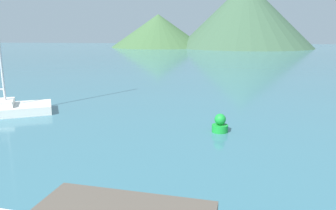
# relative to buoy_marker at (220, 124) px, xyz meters

# --- Properties ---
(buoy_marker) EXTENTS (0.72, 0.72, 0.82)m
(buoy_marker) POSITION_rel_buoy_marker_xyz_m (0.00, 0.00, 0.00)
(buoy_marker) COLOR green
(buoy_marker) RESTS_ON ground_plane
(hill_west) EXTENTS (26.23, 26.23, 8.96)m
(hill_west) POSITION_rel_buoy_marker_xyz_m (-15.45, 78.33, 4.14)
(hill_west) COLOR #3D6038
(hill_west) RESTS_ON ground_plane
(hill_central) EXTENTS (36.00, 36.00, 17.24)m
(hill_central) POSITION_rel_buoy_marker_xyz_m (8.16, 78.46, 8.28)
(hill_central) COLOR #38563D
(hill_central) RESTS_ON ground_plane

